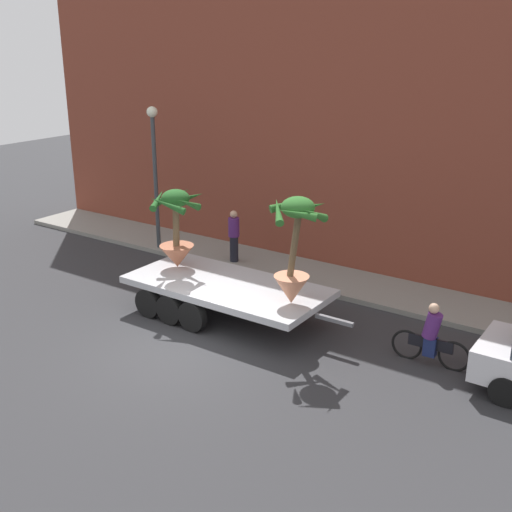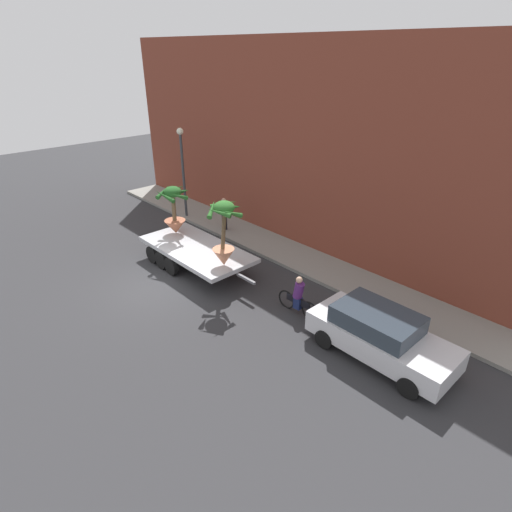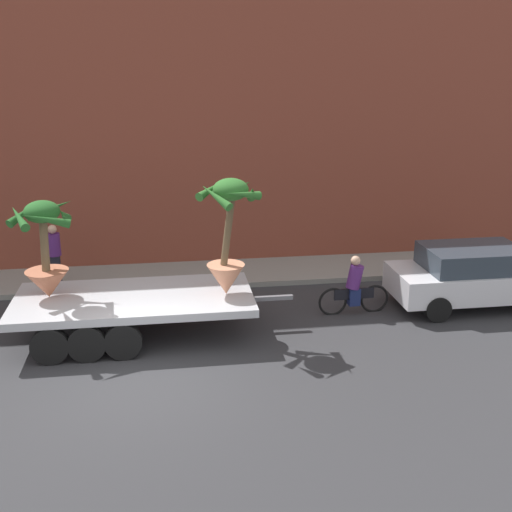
# 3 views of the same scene
# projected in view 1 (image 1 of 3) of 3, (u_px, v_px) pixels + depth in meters

# --- Properties ---
(ground_plane) EXTENTS (60.00, 60.00, 0.00)m
(ground_plane) POSITION_uv_depth(u_px,v_px,m) (179.00, 351.00, 15.32)
(ground_plane) COLOR #2D2D30
(sidewalk) EXTENTS (24.00, 2.20, 0.15)m
(sidewalk) POSITION_uv_depth(u_px,v_px,m) (307.00, 274.00, 20.04)
(sidewalk) COLOR gray
(sidewalk) RESTS_ON ground
(building_facade) EXTENTS (24.00, 1.20, 9.23)m
(building_facade) POSITION_uv_depth(u_px,v_px,m) (338.00, 122.00, 19.88)
(building_facade) COLOR brown
(building_facade) RESTS_ON ground
(flatbed_trailer) EXTENTS (6.41, 2.60, 0.98)m
(flatbed_trailer) POSITION_uv_depth(u_px,v_px,m) (220.00, 288.00, 17.07)
(flatbed_trailer) COLOR #B7BABF
(flatbed_trailer) RESTS_ON ground
(potted_palm_rear) EXTENTS (1.47, 1.51, 2.23)m
(potted_palm_rear) POSITION_uv_depth(u_px,v_px,m) (176.00, 230.00, 17.70)
(potted_palm_rear) COLOR #B26647
(potted_palm_rear) RESTS_ON flatbed_trailer
(potted_palm_middle) EXTENTS (1.46, 1.49, 2.69)m
(potted_palm_middle) POSITION_uv_depth(u_px,v_px,m) (294.00, 251.00, 15.13)
(potted_palm_middle) COLOR tan
(potted_palm_middle) RESTS_ON flatbed_trailer
(cyclist) EXTENTS (1.84, 0.36, 1.54)m
(cyclist) POSITION_uv_depth(u_px,v_px,m) (431.00, 338.00, 14.53)
(cyclist) COLOR black
(cyclist) RESTS_ON ground
(pedestrian_near_gate) EXTENTS (0.36, 0.36, 1.71)m
(pedestrian_near_gate) POSITION_uv_depth(u_px,v_px,m) (234.00, 235.00, 20.68)
(pedestrian_near_gate) COLOR black
(pedestrian_near_gate) RESTS_ON sidewalk
(street_lamp) EXTENTS (0.36, 0.36, 4.83)m
(street_lamp) POSITION_uv_depth(u_px,v_px,m) (155.00, 160.00, 21.33)
(street_lamp) COLOR #383D42
(street_lamp) RESTS_ON sidewalk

